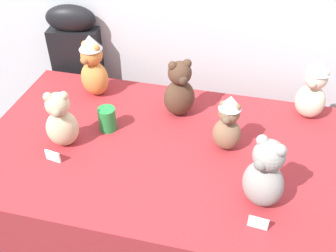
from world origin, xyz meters
TOP-DOWN VIEW (x-y plane):
  - display_table at (0.00, 0.25)m, footprint 1.65×0.96m
  - instrument_case at (-0.69, 0.86)m, footprint 0.29×0.16m
  - teddy_bear_mocha at (0.24, 0.31)m, footprint 0.13×0.12m
  - teddy_bear_ash at (0.40, 0.04)m, footprint 0.20×0.19m
  - teddy_bear_sand at (-0.44, 0.17)m, footprint 0.17×0.16m
  - teddy_bear_cocoa at (-0.01, 0.50)m, footprint 0.19×0.18m
  - teddy_bear_cream at (0.59, 0.63)m, footprint 0.17×0.16m
  - teddy_bear_ginger at (-0.46, 0.58)m, footprint 0.18×0.17m
  - party_cup_green at (-0.30, 0.31)m, footprint 0.08×0.08m
  - name_card_front_left at (-0.44, 0.06)m, footprint 0.07×0.02m
  - name_card_front_middle at (0.40, -0.08)m, footprint 0.07×0.01m

SIDE VIEW (x-z plane):
  - display_table at x=0.00m, z-range 0.00..0.70m
  - instrument_case at x=-0.69m, z-range 0.00..1.05m
  - name_card_front_left at x=-0.44m, z-range 0.70..0.75m
  - name_card_front_middle at x=0.40m, z-range 0.70..0.75m
  - party_cup_green at x=-0.30m, z-range 0.70..0.81m
  - teddy_bear_sand at x=-0.44m, z-range 0.69..0.96m
  - teddy_bear_mocha at x=0.24m, z-range 0.70..0.97m
  - teddy_bear_cocoa at x=-0.01m, z-range 0.69..0.98m
  - teddy_bear_ash at x=0.40m, z-range 0.69..0.99m
  - teddy_bear_cream at x=0.59m, z-range 0.70..1.00m
  - teddy_bear_ginger at x=-0.46m, z-range 0.70..1.02m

